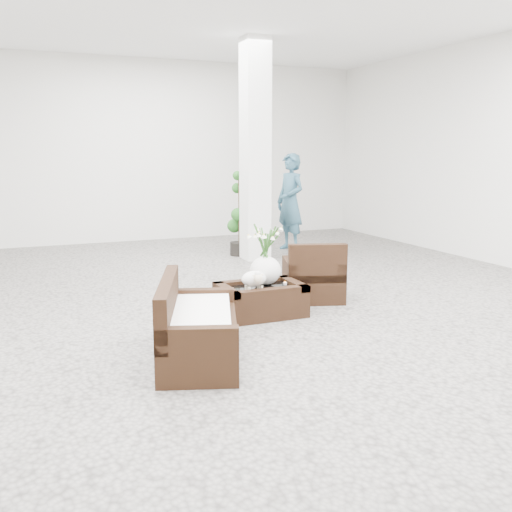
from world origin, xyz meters
name	(u,v)px	position (x,y,z in m)	size (l,w,h in m)	color
ground	(253,308)	(0.00, 0.00, 0.00)	(11.00, 11.00, 0.00)	gray
column	(255,151)	(1.20, 2.80, 1.75)	(0.40, 0.40, 3.50)	white
coffee_table	(261,301)	(-0.03, -0.29, 0.16)	(0.90, 0.60, 0.31)	black
sheep_figurine	(254,280)	(-0.15, -0.39, 0.42)	(0.28, 0.23, 0.21)	white
planter_narcissus	(265,249)	(0.07, -0.19, 0.71)	(0.44, 0.44, 0.80)	white
tealight	(285,283)	(0.27, -0.27, 0.33)	(0.04, 0.04, 0.03)	white
armchair	(313,270)	(0.82, 0.09, 0.36)	(0.67, 0.64, 0.72)	black
loveseat	(199,320)	(-1.04, -1.32, 0.35)	(1.31, 0.63, 0.70)	black
topiary	(240,214)	(1.08, 3.21, 0.70)	(0.37, 0.37, 1.40)	#1D4E19
shopper	(290,202)	(2.11, 3.36, 0.86)	(0.63, 0.41, 1.72)	#335C71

